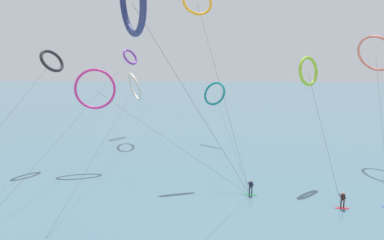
{
  "coord_description": "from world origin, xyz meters",
  "views": [
    {
      "loc": [
        1.89,
        -11.26,
        14.42
      ],
      "look_at": [
        0.0,
        21.46,
        8.39
      ],
      "focal_mm": 30.79,
      "sensor_mm": 36.0,
      "label": 1
    }
  ],
  "objects_px": {
    "kite_teal": "(215,94)",
    "surfer_crimson": "(343,201)",
    "kite_charcoal": "(52,61)",
    "kite_violet": "(130,57)",
    "kite_coral": "(376,54)",
    "kite_ivory": "(135,87)",
    "kite_amber": "(197,2)",
    "surfer_emerald": "(251,188)",
    "kite_lime": "(308,71)",
    "kite_navy": "(132,0)",
    "kite_magenta": "(95,89)"
  },
  "relations": [
    {
      "from": "kite_teal",
      "to": "surfer_crimson",
      "type": "bearing_deg",
      "value": -29.31
    },
    {
      "from": "kite_charcoal",
      "to": "kite_violet",
      "type": "height_order",
      "value": "kite_violet"
    },
    {
      "from": "kite_coral",
      "to": "kite_ivory",
      "type": "distance_m",
      "value": 37.52
    },
    {
      "from": "surfer_crimson",
      "to": "kite_amber",
      "type": "height_order",
      "value": "kite_amber"
    },
    {
      "from": "kite_teal",
      "to": "kite_violet",
      "type": "relative_size",
      "value": 0.56
    },
    {
      "from": "surfer_emerald",
      "to": "kite_lime",
      "type": "height_order",
      "value": "kite_lime"
    },
    {
      "from": "surfer_crimson",
      "to": "kite_lime",
      "type": "bearing_deg",
      "value": -87.96
    },
    {
      "from": "kite_lime",
      "to": "kite_coral",
      "type": "relative_size",
      "value": 0.76
    },
    {
      "from": "kite_lime",
      "to": "kite_coral",
      "type": "xyz_separation_m",
      "value": [
        11.23,
        7.62,
        2.18
      ]
    },
    {
      "from": "kite_navy",
      "to": "kite_charcoal",
      "type": "relative_size",
      "value": 0.84
    },
    {
      "from": "kite_charcoal",
      "to": "kite_violet",
      "type": "bearing_deg",
      "value": 6.94
    },
    {
      "from": "kite_violet",
      "to": "kite_ivory",
      "type": "xyz_separation_m",
      "value": [
        2.65,
        -8.08,
        -5.15
      ]
    },
    {
      "from": "surfer_emerald",
      "to": "kite_teal",
      "type": "bearing_deg",
      "value": -100.91
    },
    {
      "from": "kite_navy",
      "to": "kite_ivory",
      "type": "bearing_deg",
      "value": -16.9
    },
    {
      "from": "kite_lime",
      "to": "kite_violet",
      "type": "xyz_separation_m",
      "value": [
        -27.48,
        24.47,
        1.81
      ]
    },
    {
      "from": "kite_coral",
      "to": "kite_magenta",
      "type": "distance_m",
      "value": 38.81
    },
    {
      "from": "surfer_emerald",
      "to": "kite_coral",
      "type": "height_order",
      "value": "kite_coral"
    },
    {
      "from": "surfer_crimson",
      "to": "kite_coral",
      "type": "relative_size",
      "value": 0.09
    },
    {
      "from": "kite_violet",
      "to": "kite_magenta",
      "type": "xyz_separation_m",
      "value": [
        0.48,
        -21.67,
        -4.3
      ]
    },
    {
      "from": "surfer_emerald",
      "to": "surfer_crimson",
      "type": "relative_size",
      "value": 1.0
    },
    {
      "from": "kite_amber",
      "to": "kite_lime",
      "type": "bearing_deg",
      "value": -32.15
    },
    {
      "from": "kite_coral",
      "to": "kite_teal",
      "type": "bearing_deg",
      "value": 33.27
    },
    {
      "from": "kite_lime",
      "to": "kite_charcoal",
      "type": "bearing_deg",
      "value": 132.79
    },
    {
      "from": "kite_navy",
      "to": "kite_coral",
      "type": "height_order",
      "value": "kite_navy"
    },
    {
      "from": "kite_teal",
      "to": "kite_violet",
      "type": "distance_m",
      "value": 19.16
    },
    {
      "from": "surfer_emerald",
      "to": "surfer_crimson",
      "type": "bearing_deg",
      "value": 142.44
    },
    {
      "from": "kite_teal",
      "to": "kite_coral",
      "type": "height_order",
      "value": "kite_coral"
    },
    {
      "from": "kite_teal",
      "to": "kite_magenta",
      "type": "height_order",
      "value": "kite_magenta"
    },
    {
      "from": "kite_amber",
      "to": "kite_magenta",
      "type": "relative_size",
      "value": 1.04
    },
    {
      "from": "surfer_emerald",
      "to": "kite_navy",
      "type": "height_order",
      "value": "kite_navy"
    },
    {
      "from": "kite_amber",
      "to": "kite_charcoal",
      "type": "bearing_deg",
      "value": 159.13
    },
    {
      "from": "kite_navy",
      "to": "kite_teal",
      "type": "xyz_separation_m",
      "value": [
        5.54,
        36.39,
        -9.47
      ]
    },
    {
      "from": "surfer_crimson",
      "to": "kite_amber",
      "type": "relative_size",
      "value": 0.07
    },
    {
      "from": "kite_amber",
      "to": "kite_coral",
      "type": "xyz_separation_m",
      "value": [
        24.63,
        4.28,
        -6.37
      ]
    },
    {
      "from": "kite_magenta",
      "to": "kite_navy",
      "type": "bearing_deg",
      "value": -76.8
    },
    {
      "from": "surfer_emerald",
      "to": "kite_lime",
      "type": "relative_size",
      "value": 0.11
    },
    {
      "from": "surfer_emerald",
      "to": "kite_amber",
      "type": "distance_m",
      "value": 23.86
    },
    {
      "from": "kite_ivory",
      "to": "kite_lime",
      "type": "bearing_deg",
      "value": -153.33
    },
    {
      "from": "kite_violet",
      "to": "kite_teal",
      "type": "bearing_deg",
      "value": -85.06
    },
    {
      "from": "kite_magenta",
      "to": "kite_ivory",
      "type": "height_order",
      "value": "kite_magenta"
    },
    {
      "from": "surfer_emerald",
      "to": "kite_charcoal",
      "type": "bearing_deg",
      "value": -42.46
    },
    {
      "from": "surfer_crimson",
      "to": "kite_teal",
      "type": "xyz_separation_m",
      "value": [
        -12.32,
        26.5,
        7.75
      ]
    },
    {
      "from": "kite_violet",
      "to": "kite_magenta",
      "type": "distance_m",
      "value": 22.09
    },
    {
      "from": "surfer_crimson",
      "to": "kite_violet",
      "type": "bearing_deg",
      "value": -55.92
    },
    {
      "from": "kite_teal",
      "to": "kite_violet",
      "type": "xyz_separation_m",
      "value": [
        -16.54,
        7.32,
        6.29
      ]
    },
    {
      "from": "surfer_crimson",
      "to": "kite_magenta",
      "type": "distance_m",
      "value": 32.37
    },
    {
      "from": "kite_teal",
      "to": "kite_ivory",
      "type": "relative_size",
      "value": 0.72
    },
    {
      "from": "surfer_emerald",
      "to": "kite_navy",
      "type": "relative_size",
      "value": 0.08
    },
    {
      "from": "kite_charcoal",
      "to": "kite_violet",
      "type": "distance_m",
      "value": 21.03
    },
    {
      "from": "surfer_crimson",
      "to": "kite_lime",
      "type": "height_order",
      "value": "kite_lime"
    }
  ]
}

